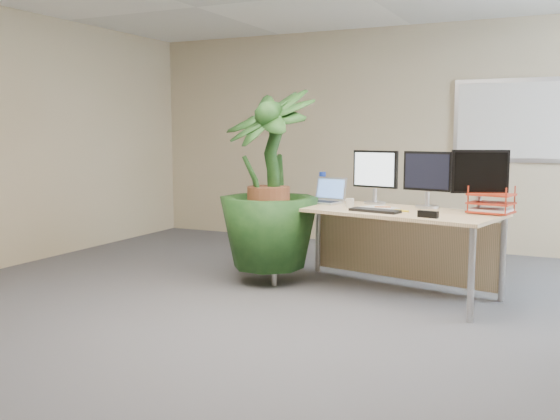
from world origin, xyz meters
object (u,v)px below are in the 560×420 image
at_px(floor_plant, 269,204).
at_px(laptop, 326,196).
at_px(monitor_right, 428,176).
at_px(desk, 389,226).
at_px(monitor_left, 375,173).

xyz_separation_m(floor_plant, laptop, (0.45, 0.33, 0.06)).
bearing_deg(monitor_right, laptop, 179.35).
height_order(desk, floor_plant, floor_plant).
height_order(desk, laptop, laptop).
xyz_separation_m(monitor_left, laptop, (-0.45, -0.10, -0.23)).
xyz_separation_m(monitor_right, laptop, (-0.96, 0.01, -0.23)).
height_order(floor_plant, monitor_left, floor_plant).
xyz_separation_m(desk, monitor_left, (-0.21, 0.24, 0.44)).
xyz_separation_m(monitor_left, monitor_right, (0.51, -0.11, 0.00)).
distance_m(floor_plant, laptop, 0.56).
distance_m(floor_plant, monitor_left, 1.03).
xyz_separation_m(desk, monitor_right, (0.30, 0.13, 0.45)).
relative_size(desk, monitor_left, 4.20).
bearing_deg(monitor_left, floor_plant, -154.42).
bearing_deg(desk, laptop, 167.65).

